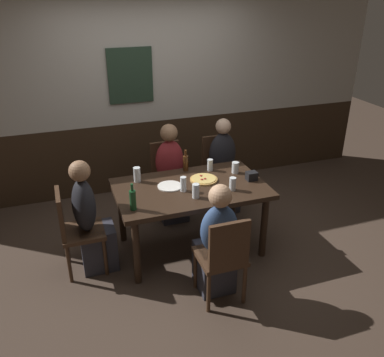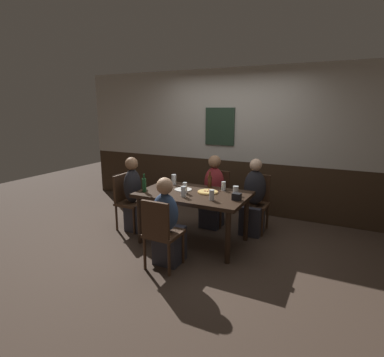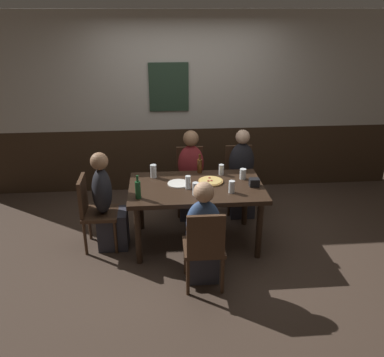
{
  "view_description": "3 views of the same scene",
  "coord_description": "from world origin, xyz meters",
  "px_view_note": "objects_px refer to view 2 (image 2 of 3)",
  "views": [
    {
      "loc": [
        -1.21,
        -3.54,
        2.62
      ],
      "look_at": [
        -0.0,
        -0.05,
        0.85
      ],
      "focal_mm": 38.51,
      "sensor_mm": 36.0,
      "label": 1
    },
    {
      "loc": [
        1.86,
        -3.76,
        1.91
      ],
      "look_at": [
        -0.02,
        0.0,
        0.94
      ],
      "focal_mm": 28.85,
      "sensor_mm": 36.0,
      "label": 2
    },
    {
      "loc": [
        -0.4,
        -4.25,
        2.64
      ],
      "look_at": [
        -0.05,
        -0.07,
        0.86
      ],
      "focal_mm": 38.3,
      "sensor_mm": 36.0,
      "label": 3
    }
  ],
  "objects_px": {
    "beer_bottle_brown": "(210,181)",
    "pint_glass_amber": "(183,192)",
    "person_right_far": "(253,202)",
    "pizza": "(208,192)",
    "beer_glass_tall": "(212,196)",
    "person_mid_near": "(168,228)",
    "highball_clear": "(174,180)",
    "beer_bottle_green": "(144,185)",
    "person_head_west": "(135,200)",
    "pint_glass_pale": "(185,188)",
    "tumbler_short": "(224,187)",
    "dining_table": "(193,198)",
    "beer_glass_half": "(236,191)",
    "chair_mid_far": "(217,194)",
    "condiment_caddy": "(237,197)",
    "person_mid_far": "(213,196)",
    "chair_mid_near": "(160,230)",
    "plate_white_large": "(183,190)",
    "chair_right_far": "(256,199)",
    "chair_head_west": "(127,198)"
  },
  "relations": [
    {
      "from": "dining_table",
      "to": "beer_bottle_green",
      "type": "xyz_separation_m",
      "value": [
        -0.65,
        -0.27,
        0.19
      ]
    },
    {
      "from": "tumbler_short",
      "to": "beer_bottle_green",
      "type": "relative_size",
      "value": 0.5
    },
    {
      "from": "person_mid_near",
      "to": "pizza",
      "type": "relative_size",
      "value": 3.84
    },
    {
      "from": "person_head_west",
      "to": "beer_bottle_green",
      "type": "bearing_deg",
      "value": -36.07
    },
    {
      "from": "chair_right_far",
      "to": "chair_head_west",
      "type": "height_order",
      "value": "same"
    },
    {
      "from": "person_head_west",
      "to": "highball_clear",
      "type": "bearing_deg",
      "value": 28.79
    },
    {
      "from": "condiment_caddy",
      "to": "dining_table",
      "type": "bearing_deg",
      "value": 174.78
    },
    {
      "from": "chair_head_west",
      "to": "chair_mid_far",
      "type": "bearing_deg",
      "value": 36.64
    },
    {
      "from": "chair_mid_near",
      "to": "beer_bottle_brown",
      "type": "bearing_deg",
      "value": 86.48
    },
    {
      "from": "chair_mid_near",
      "to": "pint_glass_amber",
      "type": "height_order",
      "value": "pint_glass_amber"
    },
    {
      "from": "highball_clear",
      "to": "condiment_caddy",
      "type": "relative_size",
      "value": 1.44
    },
    {
      "from": "person_head_west",
      "to": "plate_white_large",
      "type": "distance_m",
      "value": 0.86
    },
    {
      "from": "pint_glass_amber",
      "to": "beer_bottle_brown",
      "type": "height_order",
      "value": "beer_bottle_brown"
    },
    {
      "from": "highball_clear",
      "to": "plate_white_large",
      "type": "bearing_deg",
      "value": -38.56
    },
    {
      "from": "chair_mid_far",
      "to": "person_right_far",
      "type": "relative_size",
      "value": 0.76
    },
    {
      "from": "dining_table",
      "to": "condiment_caddy",
      "type": "distance_m",
      "value": 0.67
    },
    {
      "from": "person_right_far",
      "to": "pizza",
      "type": "bearing_deg",
      "value": -128.53
    },
    {
      "from": "person_head_west",
      "to": "highball_clear",
      "type": "height_order",
      "value": "person_head_west"
    },
    {
      "from": "person_right_far",
      "to": "beer_glass_half",
      "type": "distance_m",
      "value": 0.64
    },
    {
      "from": "person_mid_near",
      "to": "highball_clear",
      "type": "height_order",
      "value": "person_mid_near"
    },
    {
      "from": "person_mid_near",
      "to": "pint_glass_amber",
      "type": "bearing_deg",
      "value": 93.6
    },
    {
      "from": "beer_glass_tall",
      "to": "person_mid_near",
      "type": "bearing_deg",
      "value": -126.34
    },
    {
      "from": "chair_mid_near",
      "to": "beer_bottle_brown",
      "type": "relative_size",
      "value": 3.66
    },
    {
      "from": "pizza",
      "to": "person_mid_far",
      "type": "bearing_deg",
      "value": 106.02
    },
    {
      "from": "pizza",
      "to": "beer_bottle_green",
      "type": "bearing_deg",
      "value": -155.98
    },
    {
      "from": "person_mid_far",
      "to": "beer_bottle_brown",
      "type": "height_order",
      "value": "person_mid_far"
    },
    {
      "from": "chair_right_far",
      "to": "person_mid_far",
      "type": "xyz_separation_m",
      "value": [
        -0.67,
        -0.16,
        -0.0
      ]
    },
    {
      "from": "chair_right_far",
      "to": "plate_white_large",
      "type": "bearing_deg",
      "value": -137.1
    },
    {
      "from": "beer_bottle_green",
      "to": "chair_mid_near",
      "type": "bearing_deg",
      "value": -43.18
    },
    {
      "from": "person_right_far",
      "to": "beer_glass_half",
      "type": "xyz_separation_m",
      "value": [
        -0.11,
        -0.56,
        0.3
      ]
    },
    {
      "from": "chair_mid_far",
      "to": "beer_glass_tall",
      "type": "bearing_deg",
      "value": -71.29
    },
    {
      "from": "pint_glass_amber",
      "to": "pint_glass_pale",
      "type": "height_order",
      "value": "pint_glass_pale"
    },
    {
      "from": "person_head_west",
      "to": "beer_glass_tall",
      "type": "height_order",
      "value": "person_head_west"
    },
    {
      "from": "pint_glass_amber",
      "to": "beer_bottle_green",
      "type": "bearing_deg",
      "value": -177.14
    },
    {
      "from": "pizza",
      "to": "pint_glass_pale",
      "type": "distance_m",
      "value": 0.33
    },
    {
      "from": "beer_bottle_green",
      "to": "beer_glass_tall",
      "type": "bearing_deg",
      "value": 3.36
    },
    {
      "from": "beer_bottle_brown",
      "to": "pint_glass_amber",
      "type": "bearing_deg",
      "value": -99.64
    },
    {
      "from": "person_head_west",
      "to": "pizza",
      "type": "xyz_separation_m",
      "value": [
        1.2,
        0.1,
        0.26
      ]
    },
    {
      "from": "person_mid_far",
      "to": "pint_glass_pale",
      "type": "height_order",
      "value": "person_mid_far"
    },
    {
      "from": "chair_right_far",
      "to": "person_right_far",
      "type": "xyz_separation_m",
      "value": [
        -0.0,
        -0.16,
        -0.01
      ]
    },
    {
      "from": "pint_glass_amber",
      "to": "highball_clear",
      "type": "height_order",
      "value": "highball_clear"
    },
    {
      "from": "chair_mid_near",
      "to": "pint_glass_amber",
      "type": "bearing_deg",
      "value": 92.68
    },
    {
      "from": "chair_head_west",
      "to": "person_right_far",
      "type": "bearing_deg",
      "value": 21.13
    },
    {
      "from": "beer_bottle_green",
      "to": "plate_white_large",
      "type": "distance_m",
      "value": 0.57
    },
    {
      "from": "person_mid_near",
      "to": "condiment_caddy",
      "type": "bearing_deg",
      "value": 44.94
    },
    {
      "from": "chair_head_west",
      "to": "beer_glass_half",
      "type": "xyz_separation_m",
      "value": [
        1.75,
        0.16,
        0.3
      ]
    },
    {
      "from": "person_right_far",
      "to": "highball_clear",
      "type": "distance_m",
      "value": 1.28
    },
    {
      "from": "pint_glass_pale",
      "to": "beer_bottle_brown",
      "type": "height_order",
      "value": "beer_bottle_brown"
    },
    {
      "from": "pint_glass_amber",
      "to": "beer_glass_half",
      "type": "relative_size",
      "value": 1.17
    },
    {
      "from": "person_mid_near",
      "to": "pint_glass_pale",
      "type": "bearing_deg",
      "value": 98.7
    }
  ]
}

